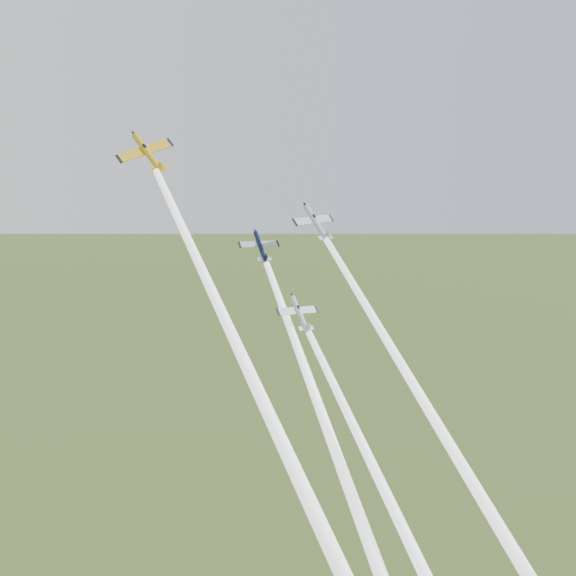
# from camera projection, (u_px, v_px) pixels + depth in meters

# --- Properties ---
(plane_yellow) EXTENTS (10.60, 7.17, 9.38)m
(plane_yellow) POSITION_uv_depth(u_px,v_px,m) (148.00, 153.00, 99.35)
(plane_yellow) COLOR gold
(smoke_trail_yellow) EXTENTS (5.37, 49.65, 54.74)m
(smoke_trail_yellow) POSITION_uv_depth(u_px,v_px,m) (264.00, 403.00, 84.83)
(smoke_trail_yellow) COLOR white
(plane_navy) EXTENTS (7.60, 6.16, 5.97)m
(plane_navy) POSITION_uv_depth(u_px,v_px,m) (260.00, 246.00, 110.74)
(plane_navy) COLOR #0C1035
(smoke_trail_navy) EXTENTS (8.35, 47.58, 52.62)m
(smoke_trail_navy) POSITION_uv_depth(u_px,v_px,m) (346.00, 480.00, 94.10)
(smoke_trail_navy) COLOR white
(plane_silver_right) EXTENTS (9.26, 7.56, 7.21)m
(plane_silver_right) POSITION_uv_depth(u_px,v_px,m) (316.00, 222.00, 111.16)
(plane_silver_right) COLOR #B4BBC3
(smoke_trail_silver_right) EXTENTS (9.05, 48.99, 54.24)m
(smoke_trail_silver_right) POSITION_uv_depth(u_px,v_px,m) (451.00, 447.00, 98.04)
(smoke_trail_silver_right) COLOR white
(plane_silver_low) EXTENTS (7.41, 5.65, 6.44)m
(plane_silver_low) POSITION_uv_depth(u_px,v_px,m) (299.00, 313.00, 101.69)
(plane_silver_low) COLOR silver
(smoke_trail_silver_low) EXTENTS (2.98, 44.93, 49.51)m
(smoke_trail_silver_low) POSITION_uv_depth(u_px,v_px,m) (417.00, 559.00, 87.81)
(smoke_trail_silver_low) COLOR white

